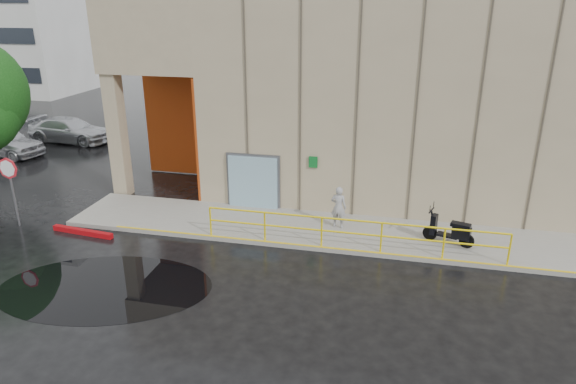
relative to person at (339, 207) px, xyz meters
name	(u,v)px	position (x,y,z in m)	size (l,w,h in m)	color
ground	(189,288)	(-3.63, -4.74, -0.90)	(120.00, 120.00, 0.00)	black
sidewalk	(347,233)	(0.37, -0.24, -0.83)	(20.00, 3.00, 0.15)	gray
building	(394,85)	(1.47, 6.25, 3.30)	(20.00, 10.17, 8.00)	#9C8D6F
guardrail	(351,234)	(0.62, -1.59, -0.22)	(9.56, 0.06, 1.03)	yellow
distant_building	(4,1)	(-31.63, 23.24, 6.60)	(12.00, 8.08, 15.00)	beige
person	(339,207)	(0.00, 0.00, 0.00)	(0.55, 0.36, 1.51)	#9C9DA0
scooter	(450,223)	(3.71, -0.51, -0.02)	(1.70, 1.01, 1.29)	black
stop_sign	(10,177)	(-11.29, -2.12, 0.97)	(0.77, 0.11, 2.57)	#5F5E63
red_curb	(83,232)	(-8.63, -2.24, -0.81)	(2.40, 0.18, 0.18)	#9A070C
puddle	(105,287)	(-5.96, -5.25, -0.90)	(6.08, 3.74, 0.01)	black
car_a	(4,142)	(-18.17, 5.46, -0.16)	(1.75, 4.36, 1.49)	#B8B9C0
car_c	(70,130)	(-16.51, 8.63, -0.21)	(1.94, 4.76, 1.38)	silver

